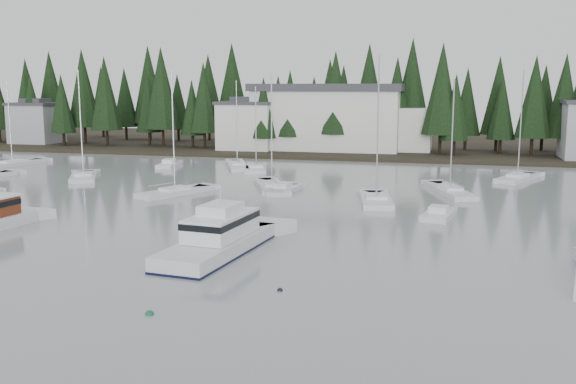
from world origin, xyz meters
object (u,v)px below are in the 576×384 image
at_px(runabout_3, 169,165).
at_px(sailboat_7, 272,188).
at_px(cabin_cruiser_center, 219,242).
at_px(house_west, 247,125).
at_px(sailboat_0, 376,202).
at_px(sailboat_11, 256,170).
at_px(sailboat_3, 13,165).
at_px(sailboat_8, 175,194).
at_px(house_far_west, 36,122).
at_px(sailboat_13, 237,167).
at_px(runabout_4, 283,191).
at_px(harbor_inn, 340,118).
at_px(sailboat_5, 517,179).
at_px(sailboat_1, 84,178).
at_px(runabout_1, 438,216).
at_px(sailboat_4, 450,192).

bearing_deg(runabout_3, sailboat_7, -137.97).
bearing_deg(cabin_cruiser_center, house_west, 22.47).
xyz_separation_m(sailboat_0, sailboat_11, (-18.18, 19.95, -0.02)).
relative_size(sailboat_3, sailboat_8, 0.95).
height_order(sailboat_3, sailboat_11, sailboat_3).
xyz_separation_m(house_west, runabout_3, (-4.72, -21.01, -4.52)).
relative_size(house_far_west, sailboat_0, 0.59).
distance_m(sailboat_13, runabout_4, 21.72).
bearing_deg(cabin_cruiser_center, harbor_inn, 9.15).
bearing_deg(sailboat_5, sailboat_3, 117.68).
relative_size(sailboat_1, runabout_4, 2.14).
height_order(harbor_inn, sailboat_3, sailboat_3).
relative_size(house_far_west, runabout_1, 1.57).
height_order(harbor_inn, sailboat_5, sailboat_5).
distance_m(sailboat_1, sailboat_4, 42.84).
height_order(house_far_west, sailboat_1, sailboat_1).
relative_size(sailboat_13, runabout_3, 1.93).
xyz_separation_m(house_far_west, sailboat_8, (47.75, -44.35, -4.33)).
bearing_deg(harbor_inn, house_far_west, -178.65).
relative_size(sailboat_5, sailboat_7, 1.03).
distance_m(sailboat_8, runabout_4, 11.25).
height_order(sailboat_8, runabout_4, sailboat_8).
height_order(sailboat_3, sailboat_7, sailboat_7).
relative_size(sailboat_0, sailboat_4, 1.17).
distance_m(harbor_inn, sailboat_5, 37.38).
bearing_deg(sailboat_5, runabout_4, 147.15).
height_order(sailboat_3, sailboat_13, sailboat_3).
xyz_separation_m(sailboat_3, runabout_4, (42.62, -12.62, 0.07)).
distance_m(sailboat_8, runabout_1, 27.22).
xyz_separation_m(sailboat_0, sailboat_5, (14.60, 19.01, -0.01)).
distance_m(sailboat_0, sailboat_4, 10.08).
bearing_deg(harbor_inn, cabin_cruiser_center, -87.15).
distance_m(harbor_inn, sailboat_11, 26.82).
height_order(sailboat_11, sailboat_13, sailboat_13).
distance_m(harbor_inn, sailboat_8, 46.98).
bearing_deg(sailboat_8, sailboat_0, -63.58).
relative_size(cabin_cruiser_center, sailboat_0, 0.84).
bearing_deg(house_far_west, runabout_3, -31.69).
relative_size(sailboat_7, runabout_4, 2.06).
relative_size(sailboat_4, runabout_1, 2.28).
bearing_deg(sailboat_8, runabout_3, 51.36).
relative_size(sailboat_5, runabout_3, 2.10).
xyz_separation_m(sailboat_7, sailboat_11, (-6.27, 14.63, -0.00)).
distance_m(cabin_cruiser_center, sailboat_11, 42.56).
bearing_deg(harbor_inn, sailboat_4, -64.28).
bearing_deg(sailboat_13, sailboat_1, 112.61).
bearing_deg(runabout_3, runabout_1, -134.83).
relative_size(cabin_cruiser_center, sailboat_1, 0.90).
xyz_separation_m(sailboat_1, sailboat_5, (50.59, 11.85, 0.00)).
distance_m(harbor_inn, sailboat_13, 25.91).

